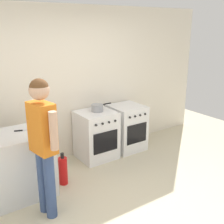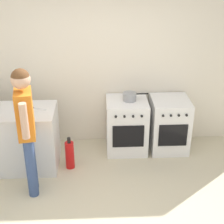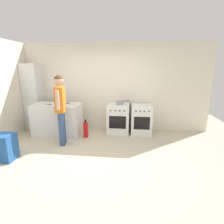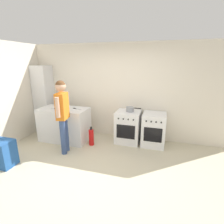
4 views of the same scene
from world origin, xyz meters
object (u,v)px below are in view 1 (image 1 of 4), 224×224
at_px(pot, 97,108).
at_px(fire_extinguisher, 63,171).
at_px(oven_right, 127,127).
at_px(knife_chef, 25,130).
at_px(oven_left, 96,135).
at_px(person, 43,136).

relative_size(pot, fire_extinguisher, 0.77).
bearing_deg(oven_right, pot, 178.84).
distance_m(oven_right, knife_chef, 2.08).
distance_m(oven_left, oven_right, 0.67).
height_order(oven_right, person, person).
bearing_deg(fire_extinguisher, knife_chef, 161.50).
height_order(oven_right, fire_extinguisher, oven_right).
xyz_separation_m(pot, fire_extinguisher, (-0.91, -0.49, -0.70)).
height_order(oven_left, fire_extinguisher, oven_left).
bearing_deg(oven_left, oven_right, -0.00).
bearing_deg(knife_chef, oven_left, 13.83).
bearing_deg(person, oven_right, 26.63).
bearing_deg(fire_extinguisher, oven_right, 17.20).
relative_size(oven_left, person, 0.49).
bearing_deg(person, pot, 36.64).
bearing_deg(pot, knife_chef, -166.05).
relative_size(oven_left, pot, 2.21).
bearing_deg(pot, person, -143.36).
height_order(pot, person, person).
bearing_deg(pot, fire_extinguisher, -151.67).
relative_size(oven_right, person, 0.49).
height_order(oven_left, person, person).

